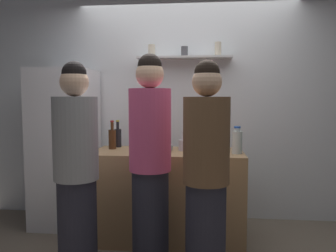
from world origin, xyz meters
name	(u,v)px	position (x,y,z in m)	size (l,w,h in m)	color
back_wall_assembly	(187,108)	(0.00, 1.25, 1.30)	(4.80, 0.32, 2.60)	white
refrigerator	(65,147)	(-1.34, 0.85, 0.86)	(0.63, 0.68, 1.73)	white
counter	(168,195)	(-0.15, 0.53, 0.45)	(1.48, 0.63, 0.89)	#9E7A51
baking_pan	(155,148)	(-0.29, 0.58, 0.92)	(0.34, 0.24, 0.05)	gray
utensil_holder	(184,145)	(0.00, 0.58, 0.95)	(0.10, 0.10, 0.22)	#B2B2B7
wine_bottle_green_glass	(212,141)	(0.28, 0.57, 1.00)	(0.08, 0.08, 0.29)	#19471E
wine_bottle_amber_glass	(112,138)	(-0.74, 0.62, 1.00)	(0.08, 0.08, 0.29)	#472814
wine_bottle_dark_glass	(118,137)	(-0.72, 0.76, 1.00)	(0.08, 0.08, 0.29)	black
water_bottle_plastic	(237,141)	(0.51, 0.46, 1.01)	(0.10, 0.10, 0.26)	silver
person_pink_top	(150,164)	(-0.23, -0.08, 0.88)	(0.34, 0.34, 1.77)	#262633
person_brown_jacket	(206,177)	(0.22, -0.31, 0.84)	(0.34, 0.34, 1.69)	#262633
person_grey_hoodie	(76,174)	(-0.77, -0.30, 0.84)	(0.34, 0.34, 1.69)	#262633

